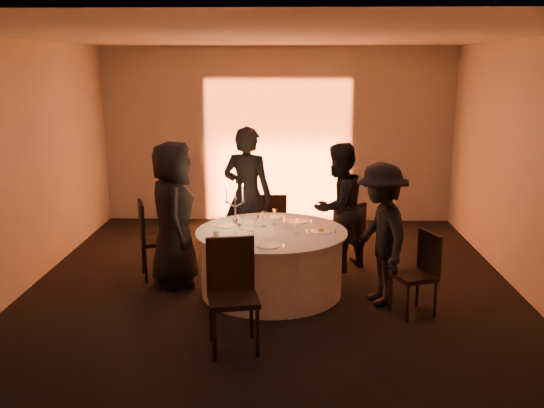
{
  "coord_description": "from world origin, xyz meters",
  "views": [
    {
      "loc": [
        0.22,
        -6.91,
        2.7
      ],
      "look_at": [
        0.0,
        0.2,
        1.05
      ],
      "focal_mm": 40.0,
      "sensor_mm": 36.0,
      "label": 1
    }
  ],
  "objects_px": {
    "banquet_table": "(271,262)",
    "guest_back_right": "(338,207)",
    "chair_back_right": "(349,232)",
    "candelabra": "(235,210)",
    "chair_left": "(151,235)",
    "guest_right": "(381,234)",
    "chair_back_left": "(274,219)",
    "chair_front": "(232,287)",
    "guest_back_left": "(247,196)",
    "chair_right": "(420,269)",
    "guest_left": "(173,214)",
    "coffee_cup": "(216,234)"
  },
  "relations": [
    {
      "from": "chair_left",
      "to": "chair_back_left",
      "type": "xyz_separation_m",
      "value": [
        1.53,
        1.23,
        -0.09
      ]
    },
    {
      "from": "chair_left",
      "to": "chair_back_right",
      "type": "xyz_separation_m",
      "value": [
        2.56,
        0.43,
        -0.06
      ]
    },
    {
      "from": "chair_right",
      "to": "candelabra",
      "type": "height_order",
      "value": "candelabra"
    },
    {
      "from": "guest_left",
      "to": "guest_back_right",
      "type": "relative_size",
      "value": 1.05
    },
    {
      "from": "chair_back_left",
      "to": "chair_front",
      "type": "bearing_deg",
      "value": 84.7
    },
    {
      "from": "chair_back_left",
      "to": "candelabra",
      "type": "height_order",
      "value": "candelabra"
    },
    {
      "from": "chair_right",
      "to": "guest_back_left",
      "type": "relative_size",
      "value": 0.49
    },
    {
      "from": "chair_back_right",
      "to": "chair_right",
      "type": "xyz_separation_m",
      "value": [
        0.63,
        -1.49,
        0.01
      ]
    },
    {
      "from": "banquet_table",
      "to": "chair_left",
      "type": "distance_m",
      "value": 1.63
    },
    {
      "from": "coffee_cup",
      "to": "chair_back_left",
      "type": "bearing_deg",
      "value": 72.56
    },
    {
      "from": "coffee_cup",
      "to": "guest_back_left",
      "type": "bearing_deg",
      "value": 79.27
    },
    {
      "from": "chair_left",
      "to": "guest_back_left",
      "type": "bearing_deg",
      "value": -79.44
    },
    {
      "from": "chair_back_right",
      "to": "candelabra",
      "type": "distance_m",
      "value": 1.68
    },
    {
      "from": "chair_right",
      "to": "chair_back_right",
      "type": "bearing_deg",
      "value": -178.41
    },
    {
      "from": "chair_back_left",
      "to": "candelabra",
      "type": "distance_m",
      "value": 1.63
    },
    {
      "from": "guest_right",
      "to": "candelabra",
      "type": "bearing_deg",
      "value": -119.15
    },
    {
      "from": "guest_back_left",
      "to": "coffee_cup",
      "type": "xyz_separation_m",
      "value": [
        -0.26,
        -1.39,
        -0.15
      ]
    },
    {
      "from": "guest_back_left",
      "to": "guest_right",
      "type": "relative_size",
      "value": 1.16
    },
    {
      "from": "guest_back_left",
      "to": "candelabra",
      "type": "height_order",
      "value": "guest_back_left"
    },
    {
      "from": "chair_back_left",
      "to": "candelabra",
      "type": "bearing_deg",
      "value": 74.37
    },
    {
      "from": "coffee_cup",
      "to": "chair_left",
      "type": "bearing_deg",
      "value": 142.11
    },
    {
      "from": "coffee_cup",
      "to": "candelabra",
      "type": "xyz_separation_m",
      "value": [
        0.18,
        0.45,
        0.17
      ]
    },
    {
      "from": "banquet_table",
      "to": "chair_back_left",
      "type": "relative_size",
      "value": 2.09
    },
    {
      "from": "chair_right",
      "to": "guest_left",
      "type": "xyz_separation_m",
      "value": [
        -2.86,
        0.84,
        0.38
      ]
    },
    {
      "from": "chair_front",
      "to": "guest_back_right",
      "type": "bearing_deg",
      "value": 51.0
    },
    {
      "from": "chair_back_left",
      "to": "chair_front",
      "type": "height_order",
      "value": "chair_front"
    },
    {
      "from": "chair_left",
      "to": "chair_right",
      "type": "distance_m",
      "value": 3.37
    },
    {
      "from": "guest_back_left",
      "to": "guest_right",
      "type": "height_order",
      "value": "guest_back_left"
    },
    {
      "from": "chair_left",
      "to": "guest_back_right",
      "type": "bearing_deg",
      "value": -99.11
    },
    {
      "from": "guest_left",
      "to": "guest_back_right",
      "type": "xyz_separation_m",
      "value": [
        2.07,
        0.64,
        -0.05
      ]
    },
    {
      "from": "chair_left",
      "to": "guest_right",
      "type": "distance_m",
      "value": 2.91
    },
    {
      "from": "banquet_table",
      "to": "chair_back_right",
      "type": "relative_size",
      "value": 2.0
    },
    {
      "from": "chair_left",
      "to": "guest_left",
      "type": "relative_size",
      "value": 0.56
    },
    {
      "from": "chair_back_left",
      "to": "guest_right",
      "type": "distance_m",
      "value": 2.38
    },
    {
      "from": "chair_right",
      "to": "coffee_cup",
      "type": "xyz_separation_m",
      "value": [
        -2.27,
        0.35,
        0.28
      ]
    },
    {
      "from": "chair_left",
      "to": "guest_right",
      "type": "relative_size",
      "value": 0.61
    },
    {
      "from": "chair_left",
      "to": "guest_back_left",
      "type": "distance_m",
      "value": 1.41
    },
    {
      "from": "chair_front",
      "to": "guest_back_right",
      "type": "relative_size",
      "value": 0.63
    },
    {
      "from": "chair_front",
      "to": "guest_back_left",
      "type": "relative_size",
      "value": 0.57
    },
    {
      "from": "chair_left",
      "to": "guest_back_right",
      "type": "xyz_separation_m",
      "value": [
        2.41,
        0.41,
        0.28
      ]
    },
    {
      "from": "guest_left",
      "to": "candelabra",
      "type": "relative_size",
      "value": 3.12
    },
    {
      "from": "guest_left",
      "to": "chair_right",
      "type": "bearing_deg",
      "value": -117.9
    },
    {
      "from": "chair_back_left",
      "to": "chair_left",
      "type": "bearing_deg",
      "value": 39.23
    },
    {
      "from": "chair_front",
      "to": "chair_back_right",
      "type": "bearing_deg",
      "value": 48.24
    },
    {
      "from": "chair_back_left",
      "to": "coffee_cup",
      "type": "height_order",
      "value": "chair_back_left"
    },
    {
      "from": "banquet_table",
      "to": "guest_back_right",
      "type": "bearing_deg",
      "value": 46.01
    },
    {
      "from": "chair_left",
      "to": "coffee_cup",
      "type": "relative_size",
      "value": 9.15
    },
    {
      "from": "chair_back_left",
      "to": "guest_left",
      "type": "bearing_deg",
      "value": 51.09
    },
    {
      "from": "banquet_table",
      "to": "guest_back_right",
      "type": "distance_m",
      "value": 1.32
    },
    {
      "from": "coffee_cup",
      "to": "guest_left",
      "type": "bearing_deg",
      "value": 139.97
    }
  ]
}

